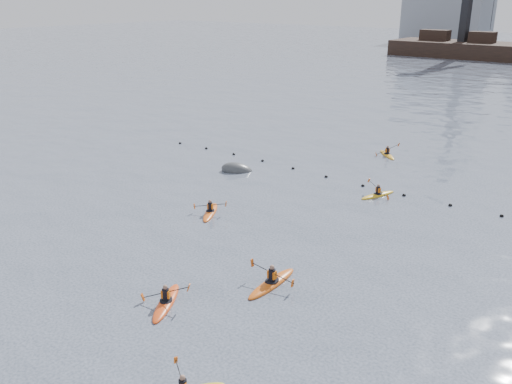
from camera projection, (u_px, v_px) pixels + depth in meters
ground at (71, 329)px, 21.17m from camera, size 400.00×400.00×0.00m
float_line at (345, 181)px, 38.08m from camera, size 33.24×0.73×0.24m
kayaker_0 at (166, 302)px, 22.90m from camera, size 2.15×3.07×1.15m
kayaker_2 at (210, 212)px, 32.43m from camera, size 2.06×2.90×0.97m
kayaker_3 at (378, 195)px, 35.24m from camera, size 1.87×2.84×1.06m
kayaker_4 at (272, 282)px, 24.42m from camera, size 2.36×3.48×1.11m
kayaker_5 at (387, 154)px, 44.14m from camera, size 2.47×2.41×1.12m
mooring_buoy at (237, 171)px, 40.30m from camera, size 2.92×2.72×1.67m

